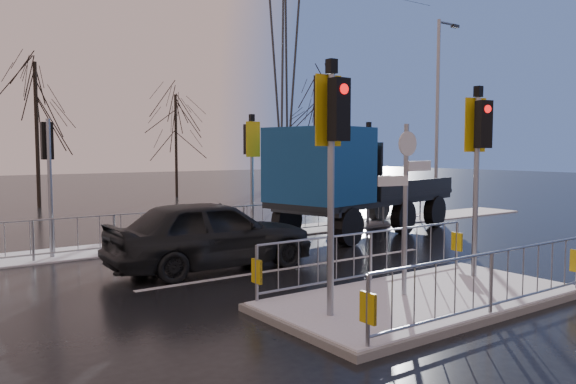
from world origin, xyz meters
TOP-DOWN VIEW (x-y plane):
  - ground at (0.00, 0.00)m, footprint 120.00×120.00m
  - snow_verge at (0.00, 8.60)m, footprint 30.00×2.00m
  - lane_markings at (0.00, -0.33)m, footprint 8.00×11.38m
  - traffic_island at (-0.01, 0.01)m, footprint 6.00×3.04m
  - far_kerb_fixtures at (0.29, 8.09)m, footprint 18.00×0.65m
  - car_far_lane at (-1.77, 4.83)m, footprint 4.88×2.05m
  - flatbed_truck at (3.74, 6.70)m, footprint 7.80×4.32m
  - tree_far_a at (-2.00, 22.00)m, footprint 3.75×3.75m
  - tree_far_b at (6.00, 24.00)m, footprint 3.25×3.25m
  - tree_far_c at (14.00, 21.00)m, footprint 4.00×4.00m
  - street_lamp_right at (10.57, 8.50)m, footprint 1.25×0.18m
  - pylon_wires at (16.88, 30.00)m, footprint 70.00×2.38m

SIDE VIEW (x-z plane):
  - ground at x=0.00m, z-range 0.00..0.00m
  - lane_markings at x=0.00m, z-range 0.00..0.01m
  - snow_verge at x=0.00m, z-range 0.00..0.04m
  - traffic_island at x=-0.01m, z-range -1.68..2.47m
  - car_far_lane at x=-1.77m, z-range 0.00..1.65m
  - far_kerb_fixtures at x=0.29m, z-range -0.90..2.93m
  - flatbed_truck at x=3.74m, z-range 0.11..3.53m
  - tree_far_b at x=6.00m, z-range 1.11..7.25m
  - street_lamp_right at x=10.57m, z-range 0.39..8.39m
  - tree_far_a at x=-2.00m, z-range 1.28..8.36m
  - tree_far_c at x=14.00m, z-range 1.37..8.92m
  - pylon_wires at x=16.88m, z-range 1.05..21.02m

